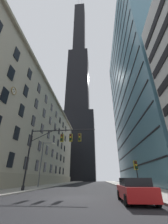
# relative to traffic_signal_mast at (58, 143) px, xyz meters

# --- Properties ---
(ground_plane) EXTENTS (102.00, 160.00, 0.10)m
(ground_plane) POSITION_rel_traffic_signal_mast_xyz_m (3.05, -5.31, -5.85)
(ground_plane) COLOR black
(station_building) EXTENTS (16.93, 62.68, 25.85)m
(station_building) POSITION_rel_traffic_signal_mast_xyz_m (-16.08, 20.03, 7.11)
(station_building) COLOR #B2A88E
(station_building) RESTS_ON ground
(dark_skyscraper) EXTENTS (24.40, 24.40, 207.26)m
(dark_skyscraper) POSITION_rel_traffic_signal_mast_xyz_m (-8.30, 75.69, 55.90)
(dark_skyscraper) COLOR black
(dark_skyscraper) RESTS_ON ground
(glass_office_midrise) EXTENTS (17.63, 43.34, 56.82)m
(glass_office_midrise) POSITION_rel_traffic_signal_mast_xyz_m (22.81, 21.78, 22.61)
(glass_office_midrise) COLOR teal
(glass_office_midrise) RESTS_ON ground
(traffic_signal_mast) EXTENTS (9.11, 0.63, 7.70)m
(traffic_signal_mast) POSITION_rel_traffic_signal_mast_xyz_m (0.00, 0.00, 0.00)
(traffic_signal_mast) COLOR black
(traffic_signal_mast) RESTS_ON sidewalk_left
(traffic_light_near_right) EXTENTS (0.40, 0.63, 3.28)m
(traffic_light_near_right) POSITION_rel_traffic_signal_mast_xyz_m (9.89, 0.29, -3.06)
(traffic_light_near_right) COLOR black
(traffic_light_near_right) RESTS_ON sidewalk_right
(street_lamppost) EXTENTS (2.34, 0.32, 7.70)m
(street_lamppost) POSITION_rel_traffic_signal_mast_xyz_m (-4.81, 7.83, -1.07)
(street_lamppost) COLOR #47474C
(street_lamppost) RESTS_ON sidewalk_left
(parked_car) EXTENTS (1.89, 4.38, 1.46)m
(parked_car) POSITION_rel_traffic_signal_mast_xyz_m (7.63, -7.46, -5.07)
(parked_car) COLOR maroon
(parked_car) RESTS_ON ground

